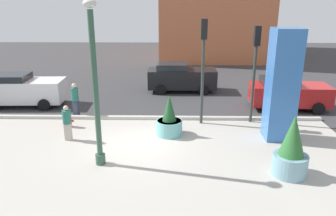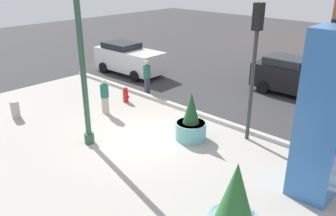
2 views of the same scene
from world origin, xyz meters
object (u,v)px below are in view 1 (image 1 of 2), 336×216
(car_curb_east, at_px, (181,77))
(pedestrian_by_curb, at_px, (67,121))
(potted_plant_curbside, at_px, (291,151))
(pedestrian_crossing, at_px, (75,98))
(lamp_post, at_px, (96,90))
(traffic_light_corner, at_px, (255,59))
(fire_hydrant, at_px, (69,120))
(art_pillar_blue, at_px, (282,86))
(car_passing_lane, at_px, (288,93))
(car_far_lane, at_px, (22,90))
(traffic_light_far_side, at_px, (203,56))
(potted_plant_mid_plaza, at_px, (169,121))

(car_curb_east, bearing_deg, pedestrian_by_curb, -121.52)
(potted_plant_curbside, height_order, pedestrian_crossing, potted_plant_curbside)
(lamp_post, bearing_deg, traffic_light_corner, 35.03)
(fire_hydrant, distance_m, car_curb_east, 8.55)
(traffic_light_corner, xyz_separation_m, pedestrian_crossing, (-8.86, 0.61, -2.15))
(art_pillar_blue, xyz_separation_m, traffic_light_corner, (-0.73, 1.97, 0.77))
(car_passing_lane, height_order, pedestrian_crossing, pedestrian_crossing)
(lamp_post, xyz_separation_m, traffic_light_corner, (6.49, 4.55, 0.30))
(car_curb_east, distance_m, pedestrian_crossing, 7.50)
(art_pillar_blue, height_order, car_passing_lane, art_pillar_blue)
(fire_hydrant, bearing_deg, potted_plant_curbside, -25.74)
(pedestrian_crossing, xyz_separation_m, pedestrian_by_curb, (0.52, -3.02, -0.12))
(potted_plant_curbside, relative_size, car_far_lane, 0.49)
(car_curb_east, relative_size, pedestrian_crossing, 2.50)
(art_pillar_blue, bearing_deg, car_passing_lane, 66.96)
(traffic_light_far_side, bearing_deg, fire_hydrant, -174.18)
(potted_plant_mid_plaza, height_order, traffic_light_corner, traffic_light_corner)
(potted_plant_curbside, bearing_deg, pedestrian_by_curb, 161.84)
(art_pillar_blue, relative_size, potted_plant_mid_plaza, 2.53)
(fire_hydrant, bearing_deg, car_far_lane, 137.54)
(traffic_light_corner, bearing_deg, lamp_post, -144.97)
(fire_hydrant, xyz_separation_m, car_passing_lane, (11.28, 3.05, 0.51))
(lamp_post, xyz_separation_m, traffic_light_far_side, (4.03, 4.31, 0.50))
(car_curb_east, height_order, pedestrian_crossing, car_curb_east)
(potted_plant_mid_plaza, distance_m, car_curb_east, 7.47)
(potted_plant_mid_plaza, bearing_deg, fire_hydrant, 169.95)
(fire_hydrant, bearing_deg, traffic_light_corner, 5.73)
(lamp_post, height_order, car_far_lane, lamp_post)
(car_curb_east, bearing_deg, traffic_light_corner, -59.52)
(art_pillar_blue, bearing_deg, pedestrian_by_curb, -177.22)
(art_pillar_blue, bearing_deg, traffic_light_far_side, 151.43)
(car_passing_lane, distance_m, pedestrian_by_curb, 11.76)
(fire_hydrant, bearing_deg, potted_plant_mid_plaza, -10.05)
(traffic_light_far_side, bearing_deg, pedestrian_crossing, 172.45)
(lamp_post, bearing_deg, potted_plant_curbside, -5.67)
(fire_hydrant, height_order, car_far_lane, car_far_lane)
(art_pillar_blue, xyz_separation_m, car_far_lane, (-13.11, 4.38, -1.43))
(lamp_post, relative_size, pedestrian_crossing, 3.29)
(art_pillar_blue, distance_m, traffic_light_corner, 2.24)
(car_passing_lane, bearing_deg, traffic_light_far_side, -154.05)
(potted_plant_curbside, distance_m, pedestrian_by_curb, 8.99)
(traffic_light_corner, height_order, pedestrian_by_curb, traffic_light_corner)
(potted_plant_mid_plaza, distance_m, potted_plant_curbside, 5.47)
(traffic_light_corner, height_order, pedestrian_crossing, traffic_light_corner)
(traffic_light_corner, bearing_deg, fire_hydrant, -174.27)
(lamp_post, xyz_separation_m, fire_hydrant, (-2.29, 3.67, -2.46))
(potted_plant_mid_plaza, bearing_deg, art_pillar_blue, -2.95)
(traffic_light_corner, bearing_deg, car_curb_east, 120.48)
(potted_plant_mid_plaza, distance_m, traffic_light_corner, 5.01)
(car_far_lane, distance_m, pedestrian_crossing, 3.96)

